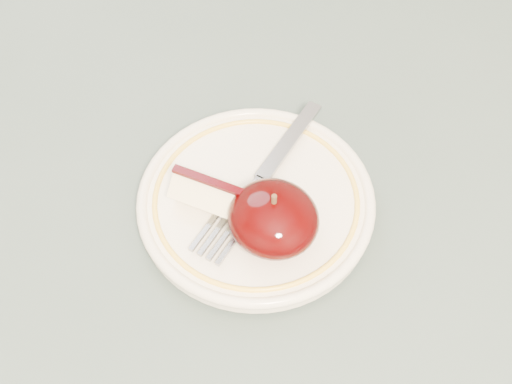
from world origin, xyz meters
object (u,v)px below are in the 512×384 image
Objects in this scene: table at (195,197)px; fork at (260,180)px; plate at (256,202)px; apple_half at (273,219)px.

table is 5.13× the size of fork.
plate is 2.71× the size of apple_half.
apple_half reaches higher than table.
table is 4.77× the size of plate.
apple_half is (0.03, -0.02, 0.03)m from plate.
fork is (0.09, -0.01, 0.11)m from table.
plate is at bearing 151.48° from apple_half.
apple_half is 0.05m from fork.
apple_half is 0.40× the size of fork.
table is at bearing 163.70° from apple_half.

